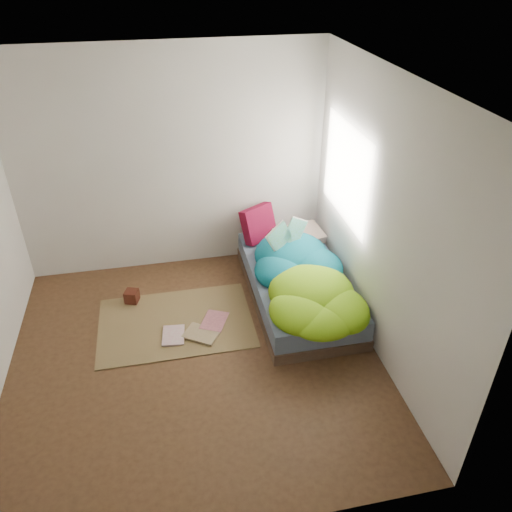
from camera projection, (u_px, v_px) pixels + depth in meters
The scene contains 12 objects.
ground at pixel (195, 357), 4.85m from camera, with size 3.50×3.50×0.00m, color #432B1A.
room_walls at pixel (184, 207), 3.98m from camera, with size 3.54×3.54×2.62m.
bed at pixel (297, 285), 5.56m from camera, with size 1.00×2.00×0.34m.
duvet at pixel (304, 271), 5.19m from camera, with size 0.96×1.84×0.34m, color #075A77, non-canonical shape.
rug at pixel (176, 322), 5.27m from camera, with size 1.60×1.10×0.01m, color brown.
pillow_floral at pixel (299, 237), 6.00m from camera, with size 0.57×0.35×0.13m, color beige.
pillow_magenta at pixel (258, 224), 5.97m from camera, with size 0.42×0.13×0.42m, color #46041D.
open_book at pixel (288, 226), 5.37m from camera, with size 0.46×0.10×0.28m, color green, non-canonical shape.
wooden_box at pixel (132, 296), 5.54m from camera, with size 0.14×0.14×0.14m, color #3B130D.
floor_book_a at pixel (162, 336), 5.07m from camera, with size 0.22×0.30×0.02m, color beige.
floor_book_b at pixel (203, 320), 5.28m from camera, with size 0.24×0.32×0.03m, color #BD6D76.
floor_book_c at pixel (196, 342), 5.00m from camera, with size 0.25×0.34×0.03m, color #9E8568.
Camera 1 is at (-0.14, -3.60, 3.44)m, focal length 35.00 mm.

